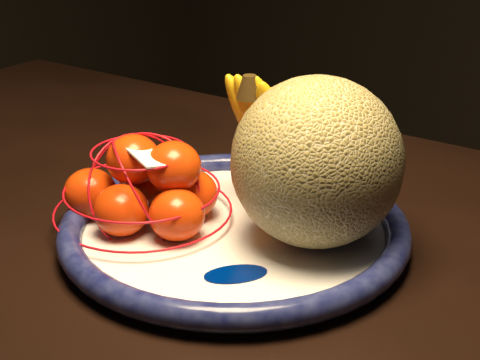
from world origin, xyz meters
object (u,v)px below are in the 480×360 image
Objects in this scene: dining_table at (170,272)px; cantaloupe at (317,162)px; fruit_bowl at (234,229)px; banana_bunch at (269,132)px; mandarin_bag at (146,189)px.

dining_table is 0.26m from cantaloupe.
banana_bunch is (-0.02, 0.08, 0.09)m from fruit_bowl.
banana_bunch is at bearing 41.78° from dining_table.
dining_table is 0.13m from fruit_bowl.
dining_table is at bearing 104.19° from mandarin_bag.
fruit_bowl reaches higher than dining_table.
mandarin_bag is at bearing -152.75° from fruit_bowl.
mandarin_bag is at bearing -154.42° from cantaloupe.
fruit_bowl is at bearing 27.25° from mandarin_bag.
cantaloupe is at bearing 7.52° from dining_table.
fruit_bowl is 2.16× the size of cantaloupe.
banana_bunch reaches higher than fruit_bowl.
banana_bunch is 0.82× the size of mandarin_bag.
fruit_bowl is 1.84× the size of mandarin_bag.
fruit_bowl is at bearing -70.99° from banana_bunch.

